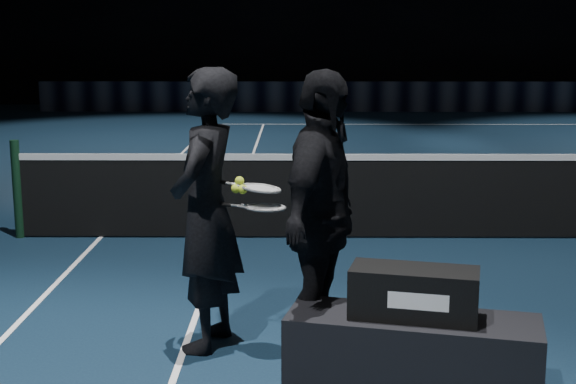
{
  "coord_description": "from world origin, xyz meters",
  "views": [
    {
      "loc": [
        -3.32,
        -8.73,
        2.21
      ],
      "look_at": [
        -3.36,
        -3.31,
        1.16
      ],
      "focal_mm": 50.0,
      "sensor_mm": 36.0,
      "label": 1
    }
  ],
  "objects_px": {
    "player_bench": "(412,352)",
    "racket_lower": "(266,207)",
    "tennis_balls": "(239,187)",
    "player_b": "(321,219)",
    "player_a": "(206,211)",
    "racket_upper": "(261,188)",
    "racket_bag": "(414,293)"
  },
  "relations": [
    {
      "from": "player_a",
      "to": "tennis_balls",
      "type": "bearing_deg",
      "value": 86.17
    },
    {
      "from": "racket_lower",
      "to": "tennis_balls",
      "type": "distance_m",
      "value": 0.24
    },
    {
      "from": "player_bench",
      "to": "racket_lower",
      "type": "relative_size",
      "value": 2.34
    },
    {
      "from": "player_b",
      "to": "racket_lower",
      "type": "height_order",
      "value": "player_b"
    },
    {
      "from": "racket_lower",
      "to": "player_a",
      "type": "bearing_deg",
      "value": -180.0
    },
    {
      "from": "player_a",
      "to": "player_b",
      "type": "distance_m",
      "value": 0.85
    },
    {
      "from": "player_bench",
      "to": "racket_upper",
      "type": "bearing_deg",
      "value": 160.96
    },
    {
      "from": "player_a",
      "to": "player_b",
      "type": "xyz_separation_m",
      "value": [
        0.81,
        -0.26,
        0.0
      ]
    },
    {
      "from": "player_a",
      "to": "racket_lower",
      "type": "xyz_separation_m",
      "value": [
        0.43,
        -0.14,
        0.05
      ]
    },
    {
      "from": "racket_upper",
      "to": "player_a",
      "type": "bearing_deg",
      "value": -178.29
    },
    {
      "from": "player_a",
      "to": "racket_lower",
      "type": "height_order",
      "value": "player_a"
    },
    {
      "from": "racket_lower",
      "to": "racket_bag",
      "type": "bearing_deg",
      "value": -13.11
    },
    {
      "from": "racket_lower",
      "to": "player_bench",
      "type": "bearing_deg",
      "value": -13.11
    },
    {
      "from": "racket_bag",
      "to": "player_b",
      "type": "xyz_separation_m",
      "value": [
        -0.57,
        0.45,
        0.37
      ]
    },
    {
      "from": "player_b",
      "to": "racket_lower",
      "type": "distance_m",
      "value": 0.4
    },
    {
      "from": "tennis_balls",
      "to": "racket_lower",
      "type": "bearing_deg",
      "value": -19.5
    },
    {
      "from": "player_a",
      "to": "racket_lower",
      "type": "distance_m",
      "value": 0.45
    },
    {
      "from": "racket_bag",
      "to": "player_b",
      "type": "bearing_deg",
      "value": 155.15
    },
    {
      "from": "racket_lower",
      "to": "player_b",
      "type": "bearing_deg",
      "value": -0.0
    },
    {
      "from": "player_a",
      "to": "racket_upper",
      "type": "bearing_deg",
      "value": 90.76
    },
    {
      "from": "player_b",
      "to": "tennis_balls",
      "type": "distance_m",
      "value": 0.62
    },
    {
      "from": "player_a",
      "to": "racket_lower",
      "type": "bearing_deg",
      "value": 85.05
    },
    {
      "from": "player_b",
      "to": "racket_upper",
      "type": "distance_m",
      "value": 0.49
    },
    {
      "from": "player_bench",
      "to": "tennis_balls",
      "type": "xyz_separation_m",
      "value": [
        -1.13,
        0.64,
        0.96
      ]
    },
    {
      "from": "racket_bag",
      "to": "tennis_balls",
      "type": "xyz_separation_m",
      "value": [
        -1.13,
        0.64,
        0.56
      ]
    },
    {
      "from": "tennis_balls",
      "to": "player_bench",
      "type": "bearing_deg",
      "value": -29.41
    },
    {
      "from": "player_b",
      "to": "racket_upper",
      "type": "bearing_deg",
      "value": 85.37
    },
    {
      "from": "player_bench",
      "to": "racket_upper",
      "type": "xyz_separation_m",
      "value": [
        -0.99,
        0.63,
        0.95
      ]
    },
    {
      "from": "racket_bag",
      "to": "tennis_balls",
      "type": "distance_m",
      "value": 1.42
    },
    {
      "from": "player_bench",
      "to": "player_a",
      "type": "xyz_separation_m",
      "value": [
        -1.38,
        0.71,
        0.77
      ]
    },
    {
      "from": "racket_bag",
      "to": "tennis_balls",
      "type": "relative_size",
      "value": 6.62
    },
    {
      "from": "player_a",
      "to": "tennis_balls",
      "type": "height_order",
      "value": "player_a"
    }
  ]
}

